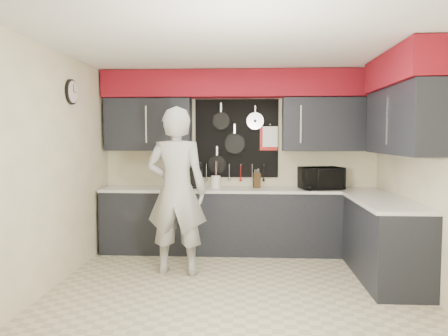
# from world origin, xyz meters

# --- Properties ---
(ground) EXTENTS (4.00, 4.00, 0.00)m
(ground) POSITION_xyz_m (0.00, 0.00, 0.00)
(ground) COLOR #C2BA97
(ground) RESTS_ON ground
(back_wall_assembly) EXTENTS (4.00, 0.36, 2.60)m
(back_wall_assembly) POSITION_xyz_m (0.01, 1.60, 2.01)
(back_wall_assembly) COLOR #F8E6BF
(back_wall_assembly) RESTS_ON ground
(right_wall_assembly) EXTENTS (0.36, 3.50, 2.60)m
(right_wall_assembly) POSITION_xyz_m (1.85, 0.26, 1.94)
(right_wall_assembly) COLOR #F8E6BF
(right_wall_assembly) RESTS_ON ground
(left_wall_assembly) EXTENTS (0.05, 3.50, 2.60)m
(left_wall_assembly) POSITION_xyz_m (-1.99, 0.02, 1.33)
(left_wall_assembly) COLOR #F8E6BF
(left_wall_assembly) RESTS_ON ground
(base_cabinets) EXTENTS (3.95, 2.20, 0.92)m
(base_cabinets) POSITION_xyz_m (0.49, 1.13, 0.46)
(base_cabinets) COLOR black
(base_cabinets) RESTS_ON ground
(microwave) EXTENTS (0.64, 0.51, 0.31)m
(microwave) POSITION_xyz_m (1.13, 1.38, 1.07)
(microwave) COLOR black
(microwave) RESTS_ON base_cabinets
(knife_block) EXTENTS (0.11, 0.11, 0.21)m
(knife_block) POSITION_xyz_m (0.24, 1.50, 1.03)
(knife_block) COLOR #342110
(knife_block) RESTS_ON base_cabinets
(utensil_crock) EXTENTS (0.14, 0.14, 0.18)m
(utensil_crock) POSITION_xyz_m (-0.34, 1.46, 1.01)
(utensil_crock) COLOR white
(utensil_crock) RESTS_ON base_cabinets
(coffee_maker) EXTENTS (0.21, 0.25, 0.36)m
(coffee_maker) POSITION_xyz_m (-0.64, 1.47, 1.11)
(coffee_maker) COLOR black
(coffee_maker) RESTS_ON base_cabinets
(person) EXTENTS (0.76, 0.53, 2.00)m
(person) POSITION_xyz_m (-0.73, 0.42, 1.00)
(person) COLOR #B6B7B4
(person) RESTS_ON ground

